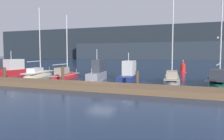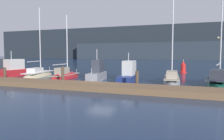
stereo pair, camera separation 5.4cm
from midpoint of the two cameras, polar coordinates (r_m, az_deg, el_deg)
name	(u,v)px [view 1 (the left image)]	position (r m, az deg, el deg)	size (l,w,h in m)	color
ground_plane	(101,85)	(20.72, -2.90, -3.87)	(400.00, 400.00, 0.00)	#192D4C
dock	(90,86)	(18.45, -5.97, -4.19)	(45.10, 2.80, 0.45)	brown
mooring_pile_1	(5,74)	(26.37, -26.26, -0.97)	(0.28, 0.28, 1.46)	#4C3D2D
mooring_pile_2	(63,75)	(21.62, -12.78, -1.36)	(0.28, 0.28, 1.70)	#4C3D2D
mooring_pile_3	(137,80)	(18.66, 6.49, -2.50)	(0.28, 0.28, 1.48)	#4C3D2D
motorboat_berth_2	(12,73)	(31.45, -24.80, -0.64)	(2.12, 5.64, 3.77)	red
sailboat_berth_3	(38,76)	(29.38, -18.73, -1.47)	(3.09, 7.00, 9.52)	beige
sailboat_berth_4	(65,78)	(26.31, -12.21, -1.96)	(1.69, 6.20, 8.31)	red
motorboat_berth_5	(97,77)	(24.14, -4.01, -1.75)	(2.08, 4.84, 4.10)	gray
motorboat_berth_6	(128,78)	(23.10, 4.25, -2.00)	(2.02, 5.09, 3.56)	navy
sailboat_berth_7	(172,82)	(22.51, 15.26, -3.04)	(2.23, 6.81, 9.62)	gray
sailboat_berth_8	(219,83)	(22.72, 26.08, -3.15)	(3.38, 7.91, 11.97)	#195647
channel_buoy	(183,68)	(35.38, 18.01, 0.50)	(1.07, 1.07, 1.98)	red
hillside_backdrop	(183,43)	(126.83, 17.94, 6.61)	(240.00, 23.00, 18.68)	#232B33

